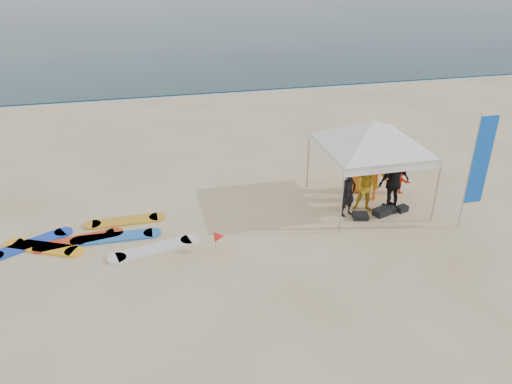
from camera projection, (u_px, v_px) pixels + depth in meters
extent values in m
plane|color=beige|center=(284.00, 273.00, 13.55)|extent=(120.00, 120.00, 0.00)
cube|color=#0C2633|center=(158.00, 9.00, 65.67)|extent=(160.00, 84.00, 0.08)
cube|color=silver|center=(199.00, 94.00, 29.36)|extent=(160.00, 1.20, 0.01)
imported|color=black|center=(348.00, 193.00, 16.07)|extent=(0.67, 0.56, 1.57)
imported|color=gold|center=(367.00, 188.00, 16.33)|extent=(0.97, 0.88, 1.63)
imported|color=orange|center=(374.00, 175.00, 17.06)|extent=(1.34, 1.24, 1.82)
imported|color=black|center=(394.00, 182.00, 16.38)|extent=(1.19, 0.63, 1.93)
imported|color=orange|center=(357.00, 168.00, 17.57)|extent=(0.94, 0.67, 1.81)
imported|color=#FF3216|center=(399.00, 181.00, 17.71)|extent=(0.62, 0.83, 0.87)
cylinder|color=#A5A5A8|center=(308.00, 161.00, 17.71)|extent=(0.05, 0.05, 2.11)
cylinder|color=#A5A5A8|center=(390.00, 154.00, 18.35)|extent=(0.05, 0.05, 2.11)
cylinder|color=#A5A5A8|center=(342.00, 202.00, 14.96)|extent=(0.05, 0.05, 2.11)
cylinder|color=#A5A5A8|center=(436.00, 191.00, 15.60)|extent=(0.05, 0.05, 2.11)
cube|color=white|center=(394.00, 169.00, 14.86)|extent=(3.27, 0.02, 0.24)
cube|color=white|center=(352.00, 133.00, 17.61)|extent=(3.27, 0.02, 0.24)
cube|color=white|center=(325.00, 154.00, 15.91)|extent=(0.02, 3.27, 0.24)
cube|color=white|center=(415.00, 145.00, 16.56)|extent=(0.02, 3.27, 0.24)
pyramid|color=white|center=(374.00, 121.00, 15.80)|extent=(4.48, 4.48, 0.84)
cylinder|color=#A5A5A8|center=(469.00, 173.00, 14.86)|extent=(0.04, 0.04, 3.74)
cube|color=blue|center=(481.00, 161.00, 14.76)|extent=(0.59, 0.03, 2.78)
cylinder|color=#A5A5A8|center=(216.00, 243.00, 14.34)|extent=(0.02, 0.02, 0.60)
cone|color=red|center=(219.00, 236.00, 14.28)|extent=(0.28, 0.28, 0.28)
cube|color=black|center=(382.00, 212.00, 16.36)|extent=(0.65, 0.53, 0.22)
cube|color=black|center=(388.00, 210.00, 16.53)|extent=(0.49, 0.36, 0.18)
cube|color=black|center=(360.00, 216.00, 16.18)|extent=(0.58, 0.51, 0.16)
cube|color=black|center=(402.00, 209.00, 16.58)|extent=(0.42, 0.36, 0.20)
cube|color=#F6A419|center=(44.00, 248.00, 14.59)|extent=(2.00, 1.33, 0.07)
cube|color=blue|center=(116.00, 237.00, 15.10)|extent=(2.16, 0.56, 0.07)
cube|color=#153BBA|center=(30.00, 244.00, 14.76)|extent=(2.04, 1.44, 0.07)
cube|color=red|center=(79.00, 240.00, 14.94)|extent=(2.16, 0.92, 0.07)
cube|color=gold|center=(125.00, 221.00, 15.97)|extent=(2.04, 0.57, 0.07)
cube|color=silver|center=(154.00, 249.00, 14.53)|extent=(2.24, 1.04, 0.07)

